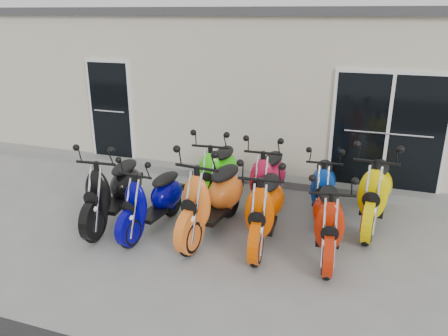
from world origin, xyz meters
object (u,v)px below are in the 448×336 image
(scooter_front_orange_b, at_px, (265,198))
(scooter_back_yellow, at_px, (376,181))
(scooter_back_red, at_px, (268,170))
(scooter_back_blue, at_px, (324,178))
(scooter_back_green, at_px, (218,164))
(scooter_front_orange_a, at_px, (212,188))
(scooter_front_red, at_px, (329,210))
(scooter_front_black, at_px, (113,181))
(scooter_front_blue, at_px, (152,191))

(scooter_front_orange_b, relative_size, scooter_back_yellow, 0.95)
(scooter_back_red, xyz_separation_m, scooter_back_blue, (0.93, 0.09, -0.07))
(scooter_back_blue, bearing_deg, scooter_back_green, 178.44)
(scooter_front_orange_a, xyz_separation_m, scooter_back_red, (0.58, 1.16, -0.05))
(scooter_back_blue, bearing_deg, scooter_back_yellow, -14.61)
(scooter_front_red, distance_m, scooter_back_red, 1.67)
(scooter_back_green, relative_size, scooter_back_yellow, 0.97)
(scooter_front_orange_a, height_order, scooter_back_yellow, scooter_front_orange_a)
(scooter_front_black, distance_m, scooter_back_blue, 3.45)
(scooter_front_red, bearing_deg, scooter_back_yellow, 55.43)
(scooter_front_orange_b, distance_m, scooter_back_yellow, 1.88)
(scooter_front_orange_b, bearing_deg, scooter_back_yellow, 31.75)
(scooter_front_orange_b, bearing_deg, scooter_front_orange_a, 175.16)
(scooter_front_black, xyz_separation_m, scooter_back_green, (1.32, 1.29, 0.01))
(scooter_front_blue, relative_size, scooter_back_yellow, 0.86)
(scooter_front_orange_b, xyz_separation_m, scooter_back_red, (-0.24, 1.17, -0.00))
(scooter_front_black, relative_size, scooter_back_yellow, 0.96)
(scooter_front_black, relative_size, scooter_back_blue, 1.11)
(scooter_front_black, distance_m, scooter_back_green, 1.85)
(scooter_front_orange_a, relative_size, scooter_back_yellow, 1.01)
(scooter_front_blue, height_order, scooter_front_red, scooter_front_red)
(scooter_front_red, height_order, scooter_back_blue, scooter_front_red)
(scooter_front_black, height_order, scooter_front_orange_b, scooter_front_black)
(scooter_front_orange_b, relative_size, scooter_front_red, 1.07)
(scooter_front_black, xyz_separation_m, scooter_front_red, (3.38, 0.11, -0.05))
(scooter_front_black, distance_m, scooter_front_red, 3.38)
(scooter_front_orange_b, bearing_deg, scooter_back_blue, 56.59)
(scooter_front_red, bearing_deg, scooter_front_orange_b, 170.47)
(scooter_back_yellow, bearing_deg, scooter_back_blue, 174.63)
(scooter_front_orange_a, bearing_deg, scooter_back_yellow, 31.85)
(scooter_front_black, height_order, scooter_front_orange_a, scooter_front_orange_a)
(scooter_back_blue, bearing_deg, scooter_front_orange_a, -145.15)
(scooter_front_black, height_order, scooter_front_blue, scooter_front_black)
(scooter_front_orange_a, xyz_separation_m, scooter_front_orange_b, (0.82, -0.00, -0.05))
(scooter_back_green, xyz_separation_m, scooter_back_blue, (1.83, 0.11, -0.08))
(scooter_front_blue, xyz_separation_m, scooter_front_orange_a, (0.92, 0.19, 0.11))
(scooter_front_blue, distance_m, scooter_front_orange_b, 1.75)
(scooter_back_blue, bearing_deg, scooter_back_red, -179.37)
(scooter_front_red, bearing_deg, scooter_back_red, 126.56)
(scooter_front_orange_b, xyz_separation_m, scooter_back_yellow, (1.51, 1.11, 0.04))
(scooter_front_blue, distance_m, scooter_back_red, 2.03)
(scooter_front_orange_a, relative_size, scooter_front_red, 1.14)
(scooter_front_orange_b, distance_m, scooter_back_red, 1.19)
(scooter_front_orange_a, distance_m, scooter_back_blue, 1.96)
(scooter_front_orange_b, height_order, scooter_back_blue, scooter_front_orange_b)
(scooter_front_orange_b, bearing_deg, scooter_front_blue, -178.54)
(scooter_back_green, height_order, scooter_back_yellow, scooter_back_yellow)
(scooter_front_orange_b, bearing_deg, scooter_back_red, 96.82)
(scooter_front_black, xyz_separation_m, scooter_front_orange_b, (2.46, 0.14, -0.01))
(scooter_front_black, xyz_separation_m, scooter_front_blue, (0.72, -0.04, -0.07))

